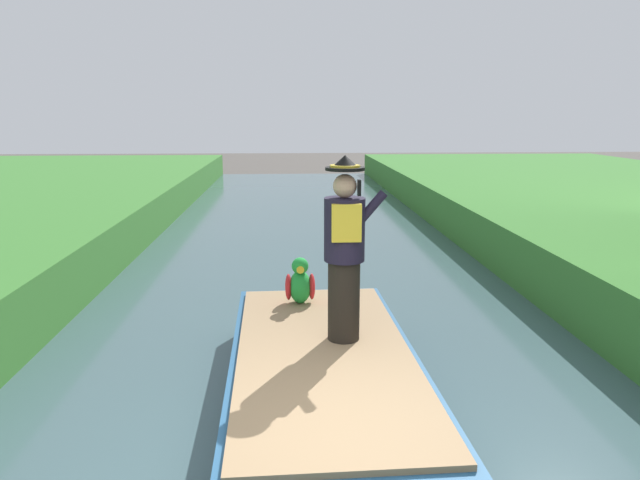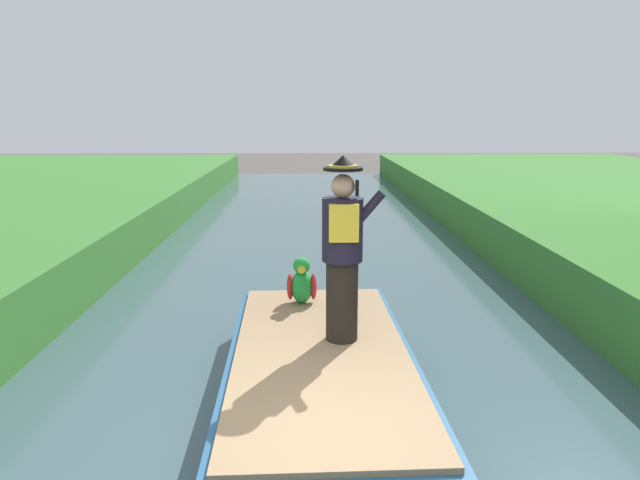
% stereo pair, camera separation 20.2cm
% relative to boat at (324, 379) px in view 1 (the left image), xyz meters
% --- Properties ---
extents(boat, '(1.91, 4.25, 0.61)m').
position_rel_boat_xyz_m(boat, '(0.00, 0.00, 0.00)').
color(boat, '#23517A').
rests_on(boat, canal_water).
extents(person_pirate, '(0.61, 0.42, 1.85)m').
position_rel_boat_xyz_m(person_pirate, '(0.22, 0.27, 1.23)').
color(person_pirate, black).
rests_on(person_pirate, boat).
extents(parrot_plush, '(0.36, 0.35, 0.57)m').
position_rel_boat_xyz_m(parrot_plush, '(-0.20, 1.42, 0.55)').
color(parrot_plush, green).
rests_on(parrot_plush, boat).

